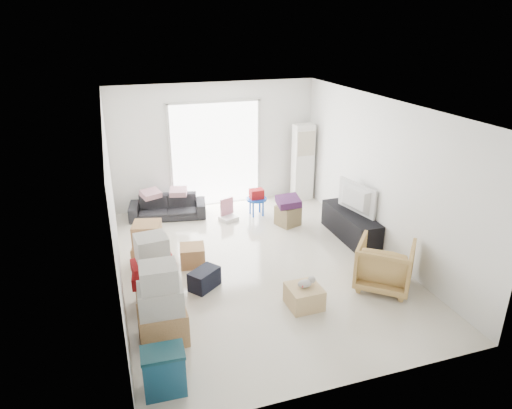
{
  "coord_description": "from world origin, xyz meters",
  "views": [
    {
      "loc": [
        -2.17,
        -6.55,
        3.86
      ],
      "look_at": [
        0.03,
        0.2,
        1.01
      ],
      "focal_mm": 32.0,
      "sensor_mm": 36.0,
      "label": 1
    }
  ],
  "objects_px": {
    "sofa": "(167,203)",
    "kids_table": "(257,197)",
    "armchair": "(385,263)",
    "ottoman": "(288,215)",
    "wood_crate": "(304,296)",
    "ac_tower": "(303,162)",
    "tv_console": "(351,225)",
    "television": "(352,209)",
    "storage_bins": "(164,371)"
  },
  "relations": [
    {
      "from": "sofa",
      "to": "wood_crate",
      "type": "height_order",
      "value": "sofa"
    },
    {
      "from": "tv_console",
      "to": "television",
      "type": "relative_size",
      "value": 1.58
    },
    {
      "from": "kids_table",
      "to": "storage_bins",
      "type": "bearing_deg",
      "value": -119.55
    },
    {
      "from": "kids_table",
      "to": "wood_crate",
      "type": "distance_m",
      "value": 3.46
    },
    {
      "from": "ac_tower",
      "to": "television",
      "type": "xyz_separation_m",
      "value": [
        0.05,
        -2.23,
        -0.29
      ]
    },
    {
      "from": "storage_bins",
      "to": "ottoman",
      "type": "bearing_deg",
      "value": 51.79
    },
    {
      "from": "tv_console",
      "to": "storage_bins",
      "type": "distance_m",
      "value": 4.84
    },
    {
      "from": "ac_tower",
      "to": "wood_crate",
      "type": "bearing_deg",
      "value": -112.84
    },
    {
      "from": "armchair",
      "to": "ottoman",
      "type": "xyz_separation_m",
      "value": [
        -0.55,
        2.63,
        -0.22
      ]
    },
    {
      "from": "ac_tower",
      "to": "storage_bins",
      "type": "relative_size",
      "value": 3.18
    },
    {
      "from": "ottoman",
      "to": "armchair",
      "type": "bearing_deg",
      "value": -78.2
    },
    {
      "from": "television",
      "to": "kids_table",
      "type": "bearing_deg",
      "value": 28.6
    },
    {
      "from": "ac_tower",
      "to": "armchair",
      "type": "height_order",
      "value": "ac_tower"
    },
    {
      "from": "storage_bins",
      "to": "wood_crate",
      "type": "relative_size",
      "value": 1.16
    },
    {
      "from": "television",
      "to": "armchair",
      "type": "relative_size",
      "value": 1.18
    },
    {
      "from": "television",
      "to": "kids_table",
      "type": "distance_m",
      "value": 2.12
    },
    {
      "from": "ac_tower",
      "to": "ottoman",
      "type": "distance_m",
      "value": 1.7
    },
    {
      "from": "storage_bins",
      "to": "kids_table",
      "type": "bearing_deg",
      "value": 60.45
    },
    {
      "from": "armchair",
      "to": "kids_table",
      "type": "relative_size",
      "value": 1.44
    },
    {
      "from": "television",
      "to": "storage_bins",
      "type": "bearing_deg",
      "value": 114.63
    },
    {
      "from": "television",
      "to": "sofa",
      "type": "xyz_separation_m",
      "value": [
        -3.18,
        2.08,
        -0.27
      ]
    },
    {
      "from": "television",
      "to": "wood_crate",
      "type": "xyz_separation_m",
      "value": [
        -1.76,
        -1.82,
        -0.43
      ]
    },
    {
      "from": "armchair",
      "to": "wood_crate",
      "type": "bearing_deg",
      "value": 44.97
    },
    {
      "from": "wood_crate",
      "to": "tv_console",
      "type": "bearing_deg",
      "value": 46.06
    },
    {
      "from": "ac_tower",
      "to": "tv_console",
      "type": "height_order",
      "value": "ac_tower"
    },
    {
      "from": "television",
      "to": "armchair",
      "type": "distance_m",
      "value": 1.76
    },
    {
      "from": "ac_tower",
      "to": "sofa",
      "type": "height_order",
      "value": "ac_tower"
    },
    {
      "from": "tv_console",
      "to": "wood_crate",
      "type": "bearing_deg",
      "value": -133.94
    },
    {
      "from": "ac_tower",
      "to": "kids_table",
      "type": "height_order",
      "value": "ac_tower"
    },
    {
      "from": "television",
      "to": "wood_crate",
      "type": "bearing_deg",
      "value": 124.38
    },
    {
      "from": "television",
      "to": "sofa",
      "type": "height_order",
      "value": "television"
    },
    {
      "from": "ottoman",
      "to": "kids_table",
      "type": "bearing_deg",
      "value": 123.14
    },
    {
      "from": "wood_crate",
      "to": "storage_bins",
      "type": "bearing_deg",
      "value": -154.05
    },
    {
      "from": "ac_tower",
      "to": "television",
      "type": "relative_size",
      "value": 1.78
    },
    {
      "from": "television",
      "to": "armchair",
      "type": "height_order",
      "value": "armchair"
    },
    {
      "from": "ottoman",
      "to": "kids_table",
      "type": "xyz_separation_m",
      "value": [
        -0.45,
        0.69,
        0.21
      ]
    },
    {
      "from": "wood_crate",
      "to": "sofa",
      "type": "bearing_deg",
      "value": 110.11
    },
    {
      "from": "television",
      "to": "storage_bins",
      "type": "xyz_separation_m",
      "value": [
        -3.9,
        -2.87,
        -0.31
      ]
    },
    {
      "from": "ottoman",
      "to": "television",
      "type": "bearing_deg",
      "value": -45.23
    },
    {
      "from": "television",
      "to": "storage_bins",
      "type": "relative_size",
      "value": 1.79
    },
    {
      "from": "ac_tower",
      "to": "ottoman",
      "type": "height_order",
      "value": "ac_tower"
    },
    {
      "from": "tv_console",
      "to": "ottoman",
      "type": "distance_m",
      "value": 1.3
    },
    {
      "from": "ac_tower",
      "to": "tv_console",
      "type": "xyz_separation_m",
      "value": [
        0.05,
        -2.23,
        -0.62
      ]
    },
    {
      "from": "ac_tower",
      "to": "wood_crate",
      "type": "height_order",
      "value": "ac_tower"
    },
    {
      "from": "tv_console",
      "to": "armchair",
      "type": "xyz_separation_m",
      "value": [
        -0.37,
        -1.71,
        0.16
      ]
    },
    {
      "from": "sofa",
      "to": "kids_table",
      "type": "height_order",
      "value": "sofa"
    },
    {
      "from": "kids_table",
      "to": "wood_crate",
      "type": "relative_size",
      "value": 1.23
    },
    {
      "from": "sofa",
      "to": "storage_bins",
      "type": "distance_m",
      "value": 5.0
    },
    {
      "from": "storage_bins",
      "to": "wood_crate",
      "type": "bearing_deg",
      "value": 25.95
    },
    {
      "from": "armchair",
      "to": "wood_crate",
      "type": "xyz_separation_m",
      "value": [
        -1.39,
        -0.11,
        -0.26
      ]
    }
  ]
}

